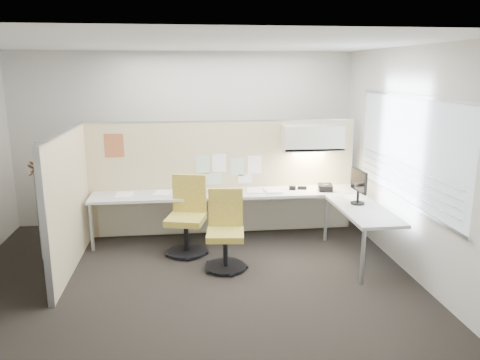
{
  "coord_description": "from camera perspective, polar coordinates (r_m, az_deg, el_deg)",
  "views": [
    {
      "loc": [
        -0.02,
        -5.43,
        2.52
      ],
      "look_at": [
        0.73,
        0.8,
        1.03
      ],
      "focal_mm": 35.0,
      "sensor_mm": 36.0,
      "label": 1
    }
  ],
  "objects": [
    {
      "name": "partition_left",
      "position": [
        6.33,
        -20.15,
        -2.53
      ],
      "size": [
        0.06,
        2.2,
        1.75
      ],
      "primitive_type": "cube",
      "color": "#CBB98D",
      "rests_on": "floor"
    },
    {
      "name": "paper_stack_3",
      "position": [
        7.03,
        1.81,
        -1.29
      ],
      "size": [
        0.27,
        0.33,
        0.02
      ],
      "primitive_type": "cube",
      "rotation": [
        0.0,
        0.0,
        -0.13
      ],
      "color": "white",
      "rests_on": "desk"
    },
    {
      "name": "coat_hook",
      "position": [
        5.37,
        -23.59,
        0.51
      ],
      "size": [
        0.18,
        0.42,
        1.27
      ],
      "color": "silver",
      "rests_on": "partition_left"
    },
    {
      "name": "pinned_papers",
      "position": [
        7.18,
        -1.53,
        1.42
      ],
      "size": [
        1.01,
        0.0,
        0.47
      ],
      "color": "#8CBF8C",
      "rests_on": "partition_back"
    },
    {
      "name": "chair_left",
      "position": [
        6.06,
        -1.78,
        -6.43
      ],
      "size": [
        0.53,
        0.54,
        1.0
      ],
      "rotation": [
        0.0,
        0.0,
        -0.12
      ],
      "color": "black",
      "rests_on": "floor"
    },
    {
      "name": "monitor",
      "position": [
        6.5,
        14.26,
        -0.53
      ],
      "size": [
        0.19,
        0.45,
        0.47
      ],
      "rotation": [
        0.0,
        0.0,
        1.64
      ],
      "color": "black",
      "rests_on": "desk"
    },
    {
      "name": "window_pane",
      "position": [
        6.16,
        19.73,
        3.53
      ],
      "size": [
        0.01,
        2.8,
        1.3
      ],
      "primitive_type": "cube",
      "color": "#A0B0BA",
      "rests_on": "wall_right"
    },
    {
      "name": "wall_front",
      "position": [
        3.37,
        -6.13,
        -6.12
      ],
      "size": [
        5.5,
        0.02,
        2.8
      ],
      "primitive_type": "cube",
      "color": "beige",
      "rests_on": "ground"
    },
    {
      "name": "paper_stack_1",
      "position": [
        6.98,
        -9.46,
        -1.58
      ],
      "size": [
        0.28,
        0.34,
        0.02
      ],
      "primitive_type": "cube",
      "rotation": [
        0.0,
        0.0,
        -0.2
      ],
      "color": "white",
      "rests_on": "desk"
    },
    {
      "name": "paper_stack_2",
      "position": [
        6.91,
        -2.83,
        -1.5
      ],
      "size": [
        0.28,
        0.34,
        0.04
      ],
      "primitive_type": "cube",
      "rotation": [
        0.0,
        0.0,
        0.18
      ],
      "color": "white",
      "rests_on": "desk"
    },
    {
      "name": "poster",
      "position": [
        7.16,
        -15.1,
        4.07
      ],
      "size": [
        0.28,
        0.0,
        0.35
      ],
      "primitive_type": "cube",
      "color": "orange",
      "rests_on": "partition_back"
    },
    {
      "name": "paper_stack_0",
      "position": [
        6.97,
        -13.94,
        -1.81
      ],
      "size": [
        0.24,
        0.31,
        0.03
      ],
      "primitive_type": "cube",
      "rotation": [
        0.0,
        0.0,
        -0.04
      ],
      "color": "white",
      "rests_on": "desk"
    },
    {
      "name": "chair_right",
      "position": [
        6.58,
        -6.45,
        -4.6
      ],
      "size": [
        0.61,
        0.63,
        1.07
      ],
      "rotation": [
        0.0,
        0.0,
        -0.26
      ],
      "color": "black",
      "rests_on": "floor"
    },
    {
      "name": "ceiling",
      "position": [
        5.44,
        -6.92,
        16.29
      ],
      "size": [
        5.5,
        4.5,
        0.01
      ],
      "primitive_type": "cube",
      "color": "white",
      "rests_on": "wall_back"
    },
    {
      "name": "paper_stack_5",
      "position": [
        6.83,
        13.68,
        -2.14
      ],
      "size": [
        0.26,
        0.32,
        0.02
      ],
      "primitive_type": "cube",
      "rotation": [
        0.0,
        0.0,
        0.1
      ],
      "color": "white",
      "rests_on": "desk"
    },
    {
      "name": "tape_dispenser",
      "position": [
        7.15,
        6.41,
        -0.96
      ],
      "size": [
        0.11,
        0.08,
        0.06
      ],
      "primitive_type": "cube",
      "rotation": [
        0.0,
        0.0,
        -0.27
      ],
      "color": "black",
      "rests_on": "desk"
    },
    {
      "name": "paper_stack_4",
      "position": [
        7.02,
        4.02,
        -1.31
      ],
      "size": [
        0.25,
        0.32,
        0.03
      ],
      "primitive_type": "cube",
      "rotation": [
        0.0,
        0.0,
        0.07
      ],
      "color": "white",
      "rests_on": "desk"
    },
    {
      "name": "task_light_strip",
      "position": [
        7.19,
        8.74,
        3.45
      ],
      "size": [
        0.6,
        0.06,
        0.02
      ],
      "primitive_type": "cube",
      "color": "#FFEABF",
      "rests_on": "overhead_bin"
    },
    {
      "name": "overhead_bin",
      "position": [
        7.16,
        8.8,
        5.11
      ],
      "size": [
        0.9,
        0.36,
        0.38
      ],
      "primitive_type": "cube",
      "color": "beige",
      "rests_on": "partition_back"
    },
    {
      "name": "desk",
      "position": [
        6.9,
        1.33,
        -2.77
      ],
      "size": [
        4.0,
        2.07,
        0.73
      ],
      "color": "beige",
      "rests_on": "floor"
    },
    {
      "name": "floor",
      "position": [
        5.99,
        -6.15,
        -11.65
      ],
      "size": [
        5.5,
        4.5,
        0.01
      ],
      "primitive_type": "cube",
      "color": "black",
      "rests_on": "ground"
    },
    {
      "name": "stapler",
      "position": [
        7.19,
        7.57,
        -0.96
      ],
      "size": [
        0.15,
        0.07,
        0.05
      ],
      "primitive_type": "cube",
      "rotation": [
        0.0,
        0.0,
        -0.2
      ],
      "color": "black",
      "rests_on": "desk"
    },
    {
      "name": "wall_back",
      "position": [
        7.76,
        -6.68,
        4.99
      ],
      "size": [
        5.5,
        0.02,
        2.8
      ],
      "primitive_type": "cube",
      "color": "beige",
      "rests_on": "ground"
    },
    {
      "name": "phone",
      "position": [
        7.15,
        10.32,
        -0.91
      ],
      "size": [
        0.23,
        0.22,
        0.12
      ],
      "rotation": [
        0.0,
        0.0,
        -0.14
      ],
      "color": "black",
      "rests_on": "desk"
    },
    {
      "name": "partition_back",
      "position": [
        7.24,
        -2.18,
        0.24
      ],
      "size": [
        4.1,
        0.06,
        1.75
      ],
      "primitive_type": "cube",
      "color": "#CBB98D",
      "rests_on": "floor"
    },
    {
      "name": "wall_right",
      "position": [
        6.2,
        19.83,
        2.17
      ],
      "size": [
        0.02,
        4.5,
        2.8
      ],
      "primitive_type": "cube",
      "color": "beige",
      "rests_on": "ground"
    }
  ]
}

